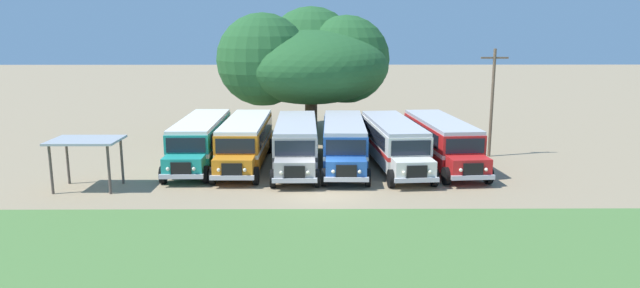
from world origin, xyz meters
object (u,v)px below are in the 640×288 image
object	(u,v)px
utility_pole	(492,100)
waiting_shelter	(86,144)
parked_bus_slot_0	(201,139)
parked_bus_slot_1	(246,140)
parked_bus_slot_2	(296,141)
parked_bus_slot_3	(344,141)
parked_bus_slot_5	(442,140)
parked_bus_slot_4	(394,141)
broad_shade_tree	(309,61)

from	to	relation	value
utility_pole	waiting_shelter	size ratio (longest dim) A/B	2.00
parked_bus_slot_0	waiting_shelter	world-z (taller)	parked_bus_slot_0
parked_bus_slot_0	parked_bus_slot_1	xyz separation A→B (m)	(2.89, -0.26, 0.00)
parked_bus_slot_2	parked_bus_slot_3	size ratio (longest dim) A/B	1.00
parked_bus_slot_1	parked_bus_slot_2	distance (m)	3.29
parked_bus_slot_5	utility_pole	xyz separation A→B (m)	(3.75, 2.19, 2.27)
parked_bus_slot_0	waiting_shelter	xyz separation A→B (m)	(-4.88, -5.93, 0.87)
parked_bus_slot_1	utility_pole	bearing A→B (deg)	97.95
parked_bus_slot_0	parked_bus_slot_3	xyz separation A→B (m)	(9.12, -0.66, 0.00)
parked_bus_slot_0	parked_bus_slot_3	world-z (taller)	same
parked_bus_slot_1	parked_bus_slot_2	xyz separation A→B (m)	(3.24, -0.60, 0.00)
parked_bus_slot_3	parked_bus_slot_4	bearing A→B (deg)	88.23
parked_bus_slot_4	waiting_shelter	distance (m)	17.85
waiting_shelter	parked_bus_slot_0	bearing A→B (deg)	50.56
parked_bus_slot_4	parked_bus_slot_0	bearing A→B (deg)	-98.74
parked_bus_slot_0	utility_pole	distance (m)	19.30
parked_bus_slot_2	waiting_shelter	xyz separation A→B (m)	(-11.01, -5.07, 0.87)
parked_bus_slot_4	waiting_shelter	xyz separation A→B (m)	(-17.09, -5.09, 0.87)
parked_bus_slot_1	parked_bus_slot_4	bearing A→B (deg)	86.95
parked_bus_slot_0	broad_shade_tree	distance (m)	13.59
parked_bus_slot_2	utility_pole	distance (m)	13.42
waiting_shelter	utility_pole	bearing A→B (deg)	18.00
parked_bus_slot_3	broad_shade_tree	xyz separation A→B (m)	(-2.32, 11.61, 4.31)
broad_shade_tree	utility_pole	distance (m)	15.41
parked_bus_slot_1	parked_bus_slot_4	world-z (taller)	same
waiting_shelter	parked_bus_slot_2	bearing A→B (deg)	24.74
parked_bus_slot_0	waiting_shelter	size ratio (longest dim) A/B	3.01
parked_bus_slot_3	utility_pole	size ratio (longest dim) A/B	1.51
broad_shade_tree	utility_pole	size ratio (longest dim) A/B	1.91
parked_bus_slot_3	waiting_shelter	bearing A→B (deg)	-67.92
broad_shade_tree	waiting_shelter	world-z (taller)	broad_shade_tree
parked_bus_slot_1	waiting_shelter	xyz separation A→B (m)	(-7.77, -5.67, 0.87)
parked_bus_slot_2	waiting_shelter	bearing A→B (deg)	-66.28
parked_bus_slot_2	parked_bus_slot_1	bearing A→B (deg)	-101.43
utility_pole	waiting_shelter	xyz separation A→B (m)	(-23.95, -7.78, -1.40)
utility_pole	parked_bus_slot_2	bearing A→B (deg)	-168.17
parked_bus_slot_3	utility_pole	distance (m)	10.52
parked_bus_slot_4	utility_pole	distance (m)	7.71
broad_shade_tree	parked_bus_slot_0	bearing A→B (deg)	-121.87
parked_bus_slot_0	parked_bus_slot_3	size ratio (longest dim) A/B	1.00
utility_pole	waiting_shelter	distance (m)	25.22
utility_pole	parked_bus_slot_3	bearing A→B (deg)	-165.80
parked_bus_slot_4	waiting_shelter	bearing A→B (deg)	-78.23
utility_pole	parked_bus_slot_0	bearing A→B (deg)	-174.45
parked_bus_slot_1	broad_shade_tree	bearing A→B (deg)	161.26
broad_shade_tree	utility_pole	bearing A→B (deg)	-36.54
parked_bus_slot_0	parked_bus_slot_5	bearing A→B (deg)	88.14
waiting_shelter	parked_bus_slot_5	bearing A→B (deg)	15.47
parked_bus_slot_4	parked_bus_slot_2	bearing A→B (deg)	-94.65
parked_bus_slot_3	parked_bus_slot_1	bearing A→B (deg)	-92.23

